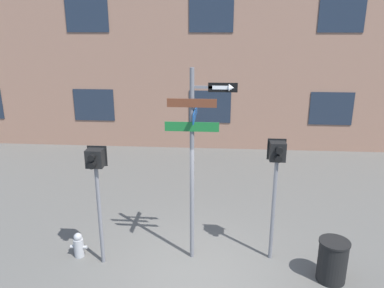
% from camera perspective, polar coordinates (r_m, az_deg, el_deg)
% --- Properties ---
extents(ground_plane, '(60.00, 60.00, 0.00)m').
position_cam_1_polar(ground_plane, '(8.11, 0.63, -19.33)').
color(ground_plane, '#595651').
extents(street_sign_pole, '(1.41, 1.04, 4.12)m').
position_cam_1_polar(street_sign_pole, '(7.52, 0.51, -0.78)').
color(street_sign_pole, slate).
rests_on(street_sign_pole, ground_plane).
extents(pedestrian_signal_left, '(0.39, 0.40, 2.59)m').
position_cam_1_polar(pedestrian_signal_left, '(7.74, -14.37, -4.49)').
color(pedestrian_signal_left, slate).
rests_on(pedestrian_signal_left, ground_plane).
extents(pedestrian_signal_right, '(0.38, 0.40, 2.69)m').
position_cam_1_polar(pedestrian_signal_right, '(7.81, 12.72, -3.60)').
color(pedestrian_signal_right, slate).
rests_on(pedestrian_signal_right, ground_plane).
extents(fire_hydrant, '(0.37, 0.21, 0.57)m').
position_cam_1_polar(fire_hydrant, '(8.86, -16.89, -14.55)').
color(fire_hydrant, '#A5A5A8').
rests_on(fire_hydrant, ground_plane).
extents(trash_bin, '(0.60, 0.60, 0.88)m').
position_cam_1_polar(trash_bin, '(8.22, 20.61, -16.30)').
color(trash_bin, black).
rests_on(trash_bin, ground_plane).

